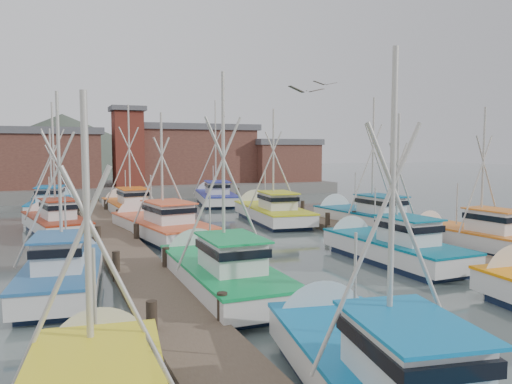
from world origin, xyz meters
name	(u,v)px	position (x,y,z in m)	size (l,w,h in m)	color
ground	(276,255)	(0.00, 0.00, 0.00)	(260.00, 260.00, 0.00)	#465451
dock_left	(120,247)	(-7.00, 4.04, 0.21)	(2.30, 46.00, 1.50)	#4E3D30
dock_right	(349,229)	(7.00, 4.04, 0.21)	(2.30, 46.00, 1.50)	#4E3D30
quay	(141,188)	(0.00, 37.00, 0.60)	(44.00, 16.00, 1.20)	slate
shed_left	(38,157)	(-11.00, 35.00, 4.34)	(12.72, 8.48, 6.20)	brown
shed_center	(190,153)	(6.00, 37.00, 4.69)	(14.84, 9.54, 6.90)	brown
shed_right	(282,160)	(17.00, 34.00, 3.84)	(8.48, 6.36, 5.20)	brown
lookout_tower	(128,146)	(-2.00, 33.00, 5.55)	(3.60, 3.60, 8.50)	#5E241B
distant_hills	(34,168)	(-12.76, 122.59, 0.00)	(175.00, 140.00, 42.00)	#454F42
boat_0	(372,372)	(-4.44, -13.90, 0.68)	(4.18, 8.99, 7.83)	#111D38
boat_4	(218,272)	(-4.68, -4.75, 0.68)	(3.51, 9.01, 8.69)	#111D38
boat_5	(387,247)	(4.12, -3.33, 0.68)	(3.07, 8.54, 7.51)	#111D38
boat_6	(65,271)	(-9.93, -2.38, 0.68)	(3.59, 8.53, 7.92)	#111D38
boat_7	(470,236)	(9.88, -2.79, 0.68)	(3.25, 8.35, 7.99)	#111D38
boat_8	(158,225)	(-4.32, 7.38, 0.68)	(4.59, 10.57, 8.28)	#111D38
boat_9	(270,212)	(4.51, 10.57, 0.68)	(4.21, 10.33, 8.96)	#111D38
boat_10	(54,223)	(-10.05, 11.03, 0.68)	(4.06, 8.80, 8.70)	#111D38
boat_11	(364,217)	(9.28, 5.66, 0.68)	(3.87, 9.73, 9.42)	#111D38
boat_12	(128,206)	(-4.40, 17.96, 0.68)	(3.81, 9.52, 9.45)	#111D38
boat_13	(215,196)	(4.49, 23.05, 0.69)	(4.88, 10.32, 10.62)	#111D38
boat_14	(53,204)	(-9.83, 22.33, 0.68)	(4.25, 9.90, 7.72)	#111D38
gull_near	(307,91)	(-2.02, -6.62, 7.27)	(1.54, 0.66, 0.24)	gray
gull_far	(325,84)	(4.02, 2.20, 8.84)	(1.55, 0.63, 0.24)	gray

